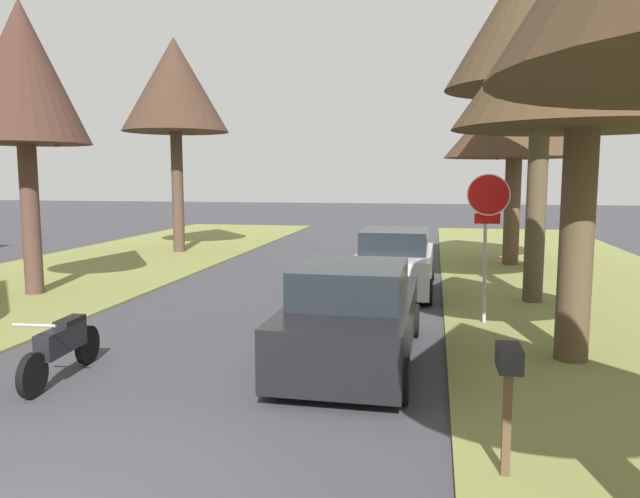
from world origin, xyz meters
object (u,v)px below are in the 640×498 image
street_tree_right_mid_a (587,38)px  parked_sedan_silver (395,262)px  street_tree_left_mid_a (22,75)px  curbside_mailbox (509,373)px  street_tree_right_far (516,117)px  parked_motorcycle (62,346)px  stop_sign_far (487,216)px  street_tree_left_mid_b (175,87)px  street_tree_right_mid_b (545,7)px  parked_sedan_black (353,317)px

street_tree_right_mid_a → parked_sedan_silver: bearing=119.6°
street_tree_left_mid_a → curbside_mailbox: 13.24m
street_tree_right_far → parked_motorcycle: size_ratio=2.96×
stop_sign_far → parked_sedan_silver: size_ratio=0.66×
street_tree_right_mid_a → stop_sign_far: bearing=118.0°
street_tree_left_mid_a → street_tree_left_mid_b: street_tree_left_mid_b is taller
street_tree_left_mid_b → curbside_mailbox: (10.22, -15.53, -5.11)m
street_tree_right_far → parked_motorcycle: street_tree_right_far is taller
street_tree_right_far → street_tree_left_mid_a: size_ratio=0.87×
street_tree_right_far → street_tree_left_mid_a: bearing=-149.0°
street_tree_right_mid_b → parked_motorcycle: (-7.46, -6.65, -6.06)m
street_tree_left_mid_b → parked_sedan_silver: (8.55, -6.05, -5.45)m
street_tree_left_mid_b → parked_sedan_black: 15.67m
street_tree_right_far → curbside_mailbox: size_ratio=4.78×
street_tree_right_mid_a → parked_sedan_silver: (-3.10, 5.47, -4.21)m
parked_motorcycle → curbside_mailbox: size_ratio=1.62×
street_tree_right_mid_b → parked_sedan_silver: street_tree_right_mid_b is taller
parked_sedan_silver → curbside_mailbox: (1.67, -9.48, 0.33)m
parked_sedan_black → parked_sedan_silver: same height
street_tree_left_mid_a → parked_motorcycle: (4.36, -5.36, -4.77)m
stop_sign_far → street_tree_right_far: size_ratio=0.48×
street_tree_right_mid_a → street_tree_right_far: size_ratio=1.04×
street_tree_right_mid_b → parked_motorcycle: bearing=-138.3°
stop_sign_far → street_tree_left_mid_a: 11.07m
street_tree_left_mid_a → parked_motorcycle: size_ratio=3.39×
parked_sedan_silver → parked_motorcycle: 8.77m
street_tree_right_mid_b → street_tree_left_mid_a: (-11.83, -1.29, -1.29)m
stop_sign_far → street_tree_right_mid_b: street_tree_right_mid_b is taller
street_tree_right_mid_b → parked_sedan_silver: size_ratio=1.89×
street_tree_right_mid_a → street_tree_right_far: bearing=88.3°
street_tree_right_far → stop_sign_far: bearing=-100.1°
parked_motorcycle → street_tree_right_far: bearing=58.6°
street_tree_left_mid_b → parked_sedan_black: (8.28, -12.14, -5.45)m
street_tree_left_mid_b → street_tree_right_mid_a: bearing=-44.7°
parked_motorcycle → parked_sedan_black: bearing=21.5°
street_tree_left_mid_a → parked_motorcycle: bearing=-50.9°
street_tree_right_far → parked_motorcycle: 15.35m
parked_sedan_black → stop_sign_far: bearing=51.3°
street_tree_right_mid_a → parked_motorcycle: street_tree_right_mid_a is taller
street_tree_right_mid_a → parked_sedan_black: (-3.38, -0.61, -4.21)m
street_tree_right_mid_b → parked_motorcycle: 11.69m
street_tree_right_far → street_tree_left_mid_b: (-11.97, 1.12, 1.42)m
parked_motorcycle → curbside_mailbox: (5.93, -1.82, 0.57)m
street_tree_right_mid_a → curbside_mailbox: 5.76m
street_tree_left_mid_a → stop_sign_far: bearing=-5.4°
street_tree_right_far → street_tree_left_mid_b: bearing=174.7°
street_tree_left_mid_a → street_tree_left_mid_b: bearing=89.5°
stop_sign_far → parked_motorcycle: stop_sign_far is taller
parked_motorcycle → stop_sign_far: bearing=35.0°
parked_sedan_silver → parked_motorcycle: bearing=-119.1°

